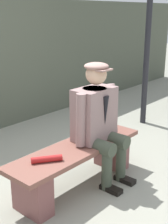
{
  "coord_description": "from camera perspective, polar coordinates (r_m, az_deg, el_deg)",
  "views": [
    {
      "loc": [
        2.2,
        2.01,
        1.79
      ],
      "look_at": [
        -0.11,
        0.0,
        0.81
      ],
      "focal_mm": 50.43,
      "sensor_mm": 36.0,
      "label": 1
    }
  ],
  "objects": [
    {
      "name": "lamp_post",
      "position": [
        5.1,
        11.79,
        17.93
      ],
      "size": [
        0.26,
        0.26,
        2.7
      ],
      "color": "black",
      "rests_on": "ground"
    },
    {
      "name": "seated_man",
      "position": [
        3.33,
        2.59,
        -1.05
      ],
      "size": [
        0.64,
        0.6,
        1.3
      ],
      "color": "gray",
      "rests_on": "ground"
    },
    {
      "name": "rolled_magazine",
      "position": [
        2.96,
        -6.77,
        -8.47
      ],
      "size": [
        0.27,
        0.21,
        0.06
      ],
      "primitive_type": "cylinder",
      "rotation": [
        0.0,
        1.57,
        -0.6
      ],
      "color": "#B21E1E",
      "rests_on": "bench"
    },
    {
      "name": "bench",
      "position": [
        3.33,
        -1.27,
        -8.94
      ],
      "size": [
        1.63,
        0.46,
        0.46
      ],
      "color": "brown",
      "rests_on": "ground"
    },
    {
      "name": "ground_plane",
      "position": [
        3.47,
        -1.24,
        -13.2
      ],
      "size": [
        30.0,
        30.0,
        0.0
      ],
      "primitive_type": "plane",
      "color": "gray"
    }
  ]
}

